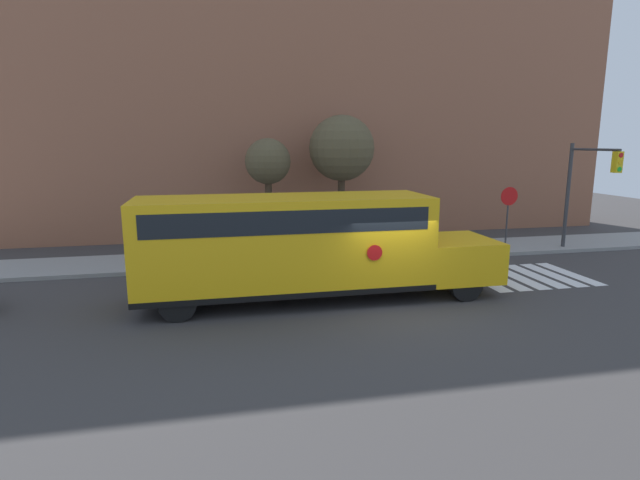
% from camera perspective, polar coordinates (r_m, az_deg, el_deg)
% --- Properties ---
extents(ground_plane, '(60.00, 60.00, 0.00)m').
position_cam_1_polar(ground_plane, '(14.83, 7.96, -7.38)').
color(ground_plane, '#3A3838').
extents(sidewalk_strip, '(44.00, 3.00, 0.15)m').
position_cam_1_polar(sidewalk_strip, '(20.81, 1.85, -1.65)').
color(sidewalk_strip, gray).
rests_on(sidewalk_strip, ground).
extents(building_backdrop, '(32.00, 4.00, 12.43)m').
position_cam_1_polar(building_backdrop, '(26.69, -1.53, 14.44)').
color(building_backdrop, '#935B42').
rests_on(building_backdrop, ground).
extents(crosswalk_stripes, '(4.00, 3.20, 0.01)m').
position_cam_1_polar(crosswalk_stripes, '(19.18, 22.47, -3.84)').
color(crosswalk_stripes, white).
rests_on(crosswalk_stripes, ground).
extents(school_bus, '(10.80, 2.57, 3.13)m').
position_cam_1_polar(school_bus, '(14.71, -2.12, -0.26)').
color(school_bus, yellow).
rests_on(school_bus, ground).
extents(stop_sign, '(0.77, 0.10, 2.85)m').
position_cam_1_polar(stop_sign, '(22.28, 20.70, 3.29)').
color(stop_sign, '#38383A').
rests_on(stop_sign, ground).
extents(traffic_light, '(0.28, 2.77, 4.63)m').
position_cam_1_polar(traffic_light, '(23.39, 28.02, 5.91)').
color(traffic_light, '#38383A').
rests_on(traffic_light, ground).
extents(tree_near_sidewalk, '(2.00, 2.00, 4.85)m').
position_cam_1_polar(tree_near_sidewalk, '(22.15, -5.97, 8.73)').
color(tree_near_sidewalk, '#423323').
rests_on(tree_near_sidewalk, ground).
extents(tree_far_sidewalk, '(2.94, 2.94, 5.88)m').
position_cam_1_polar(tree_far_sidewalk, '(22.81, 2.49, 10.35)').
color(tree_far_sidewalk, '#423323').
rests_on(tree_far_sidewalk, ground).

